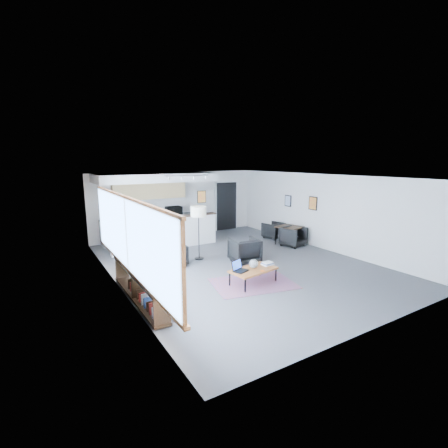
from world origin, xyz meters
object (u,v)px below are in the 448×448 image
dining_table (289,228)px  microwave (174,210)px  dining_chair_far (273,231)px  armchair_right (244,249)px  armchair_left (174,254)px  laptop (239,268)px  book_stack (267,264)px  dining_chair_near (293,237)px  ceramic_pot (254,264)px  coffee_table (253,270)px  floor_lamp (199,213)px

dining_table → microwave: size_ratio=1.67×
dining_chair_far → microwave: 4.04m
armchair_right → dining_table: (2.63, 0.91, 0.20)m
armchair_left → armchair_right: 2.13m
laptop → book_stack: 0.88m
dining_chair_near → microwave: size_ratio=1.12×
laptop → ceramic_pot: bearing=-24.4°
book_stack → dining_chair_far: bearing=48.4°
coffee_table → book_stack: book_stack is taller
armchair_left → floor_lamp: size_ratio=0.41×
laptop → dining_chair_near: 4.33m
floor_lamp → dining_chair_near: bearing=-6.1°
laptop → armchair_left: (-0.76, 2.31, -0.12)m
book_stack → floor_lamp: (-0.71, 2.52, 1.03)m
laptop → dining_table: bearing=11.8°
ceramic_pot → microwave: bearing=88.0°
ceramic_pot → book_stack: ceramic_pot is taller
laptop → dining_chair_near: dining_chair_near is taller
laptop → armchair_right: bearing=30.9°
coffee_table → book_stack: size_ratio=4.39×
armchair_left → floor_lamp: (0.93, 0.18, 1.11)m
dining_chair_near → microwave: 4.77m
floor_lamp → dining_table: (3.65, -0.12, -0.84)m
armchair_left → microwave: microwave is taller
laptop → dining_chair_far: (3.93, 3.42, -0.16)m
book_stack → armchair_right: bearing=78.4°
armchair_right → dining_chair_near: (2.59, 0.65, -0.08)m
dining_chair_far → ceramic_pot: bearing=32.8°
armchair_right → dining_table: 2.79m
book_stack → dining_chair_near: 3.60m
dining_table → book_stack: bearing=-140.8°
laptop → dining_chair_near: size_ratio=0.66×
coffee_table → armchair_right: (0.80, 1.55, 0.05)m
dining_chair_near → floor_lamp: bearing=159.7°
laptop → dining_table: 4.50m
floor_lamp → microwave: floor_lamp is taller
coffee_table → dining_table: size_ratio=1.29×
coffee_table → laptop: laptop is taller
coffee_table → microwave: (0.24, 5.68, 0.77)m
laptop → dining_chair_near: (3.78, 2.11, -0.13)m
book_stack → dining_chair_near: size_ratio=0.44×
ceramic_pot → microwave: microwave is taller
laptop → floor_lamp: bearing=66.1°
book_stack → dining_table: size_ratio=0.29×
book_stack → coffee_table: bearing=-172.8°
laptop → ceramic_pot: size_ratio=1.92×
laptop → armchair_right: (1.18, 1.46, -0.05)m
armchair_left → dining_chair_near: bearing=177.7°
coffee_table → dining_table: bearing=26.2°
dining_chair_near → microwave: (-3.15, 3.49, 0.80)m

